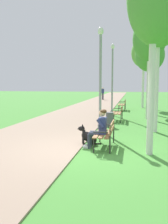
{
  "coord_description": "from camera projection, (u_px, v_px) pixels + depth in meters",
  "views": [
    {
      "loc": [
        1.33,
        -7.04,
        2.02
      ],
      "look_at": [
        -0.62,
        2.56,
        0.9
      ],
      "focal_mm": 38.85,
      "sensor_mm": 36.0,
      "label": 1
    }
  ],
  "objects": [
    {
      "name": "birch_tree_fourth",
      "position": [
        150.0,
        56.0,
        16.46
      ],
      "size": [
        1.98,
        2.09,
        5.08
      ],
      "color": "silver",
      "rests_on": "ground"
    },
    {
      "name": "dog_black",
      "position": [
        88.0,
        137.0,
        8.12
      ],
      "size": [
        0.8,
        0.43,
        0.71
      ],
      "color": "black",
      "rests_on": "ground"
    },
    {
      "name": "person_seated_on_near_bench",
      "position": [
        99.0,
        127.0,
        7.63
      ],
      "size": [
        0.74,
        0.49,
        1.25
      ],
      "color": "#33384C",
      "rests_on": "ground"
    },
    {
      "name": "birch_tree_second",
      "position": [
        159.0,
        14.0,
        9.8
      ],
      "size": [
        2.08,
        2.2,
        6.24
      ],
      "color": "silver",
      "rests_on": "ground"
    },
    {
      "name": "lamp_post_mid",
      "position": [
        112.0,
        79.0,
        15.72
      ],
      "size": [
        0.24,
        0.24,
        4.6
      ],
      "color": "gray",
      "rests_on": "ground"
    },
    {
      "name": "ground_plane",
      "position": [
        87.0,
        151.0,
        7.35
      ],
      "size": [
        120.0,
        120.0,
        0.0
      ],
      "primitive_type": "plane",
      "color": "#478E38"
    },
    {
      "name": "birch_tree_third",
      "position": [
        149.0,
        40.0,
        13.73
      ],
      "size": [
        1.88,
        1.81,
        5.84
      ],
      "color": "silver",
      "rests_on": "ground"
    },
    {
      "name": "paved_path",
      "position": [
        104.0,
        100.0,
        31.17
      ],
      "size": [
        4.18,
        60.0,
        0.04
      ],
      "primitive_type": "cube",
      "color": "gray",
      "rests_on": "ground"
    },
    {
      "name": "litter_bin",
      "position": [
        110.0,
        120.0,
        11.53
      ],
      "size": [
        0.36,
        0.36,
        0.7
      ],
      "primitive_type": "cylinder",
      "color": "#515156",
      "rests_on": "ground"
    },
    {
      "name": "pedestrian_distant",
      "position": [
        103.0,
        93.0,
        31.68
      ],
      "size": [
        0.32,
        0.22,
        1.65
      ],
      "color": "#383842",
      "rests_on": "ground"
    },
    {
      "name": "park_bench_mid",
      "position": [
        118.0,
        112.0,
        13.39
      ],
      "size": [
        0.55,
        1.5,
        0.85
      ],
      "color": "olive",
      "rests_on": "ground"
    },
    {
      "name": "park_bench_far",
      "position": [
        123.0,
        104.0,
        18.97
      ],
      "size": [
        0.55,
        1.5,
        0.85
      ],
      "color": "olive",
      "rests_on": "ground"
    },
    {
      "name": "park_bench_near",
      "position": [
        106.0,
        132.0,
        7.74
      ],
      "size": [
        0.55,
        1.5,
        0.85
      ],
      "color": "olive",
      "rests_on": "ground"
    },
    {
      "name": "birch_tree_fifth",
      "position": [
        144.0,
        53.0,
        20.65
      ],
      "size": [
        2.11,
        1.98,
        6.0
      ],
      "color": "silver",
      "rests_on": "ground"
    },
    {
      "name": "lamp_post_near",
      "position": [
        100.0,
        78.0,
        10.31
      ],
      "size": [
        0.24,
        0.24,
        4.39
      ],
      "color": "gray",
      "rests_on": "ground"
    }
  ]
}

